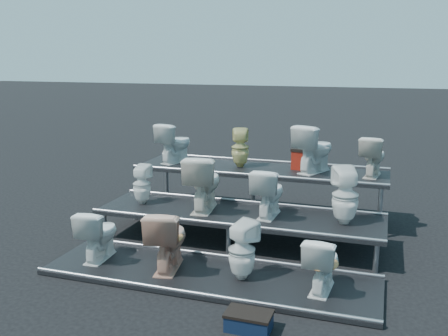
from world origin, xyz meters
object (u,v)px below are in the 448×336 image
(toilet_11, at_px, (373,156))
(step_stool, at_px, (249,322))
(red_crate, at_px, (307,160))
(toilet_9, at_px, (240,148))
(toilet_0, at_px, (99,234))
(toilet_3, at_px, (322,263))
(toilet_8, at_px, (175,143))
(toilet_1, at_px, (168,239))
(toilet_7, at_px, (345,196))
(toilet_4, at_px, (142,184))
(toilet_10, at_px, (314,148))
(toilet_2, at_px, (242,250))
(toilet_6, at_px, (269,192))
(toilet_5, at_px, (204,182))

(toilet_11, height_order, step_stool, toilet_11)
(red_crate, bearing_deg, toilet_9, -160.88)
(toilet_11, bearing_deg, step_stool, 82.50)
(toilet_0, xyz_separation_m, step_stool, (2.36, -1.01, -0.33))
(toilet_3, bearing_deg, toilet_8, -36.90)
(toilet_0, height_order, toilet_1, toilet_1)
(toilet_0, height_order, toilet_7, toilet_7)
(toilet_1, xyz_separation_m, toilet_9, (0.19, 2.60, 0.73))
(toilet_4, distance_m, toilet_10, 2.84)
(toilet_2, distance_m, toilet_9, 2.82)
(toilet_9, height_order, step_stool, toilet_9)
(toilet_6, xyz_separation_m, toilet_8, (-2.03, 1.30, 0.40))
(toilet_6, relative_size, red_crate, 1.66)
(toilet_4, distance_m, step_stool, 3.39)
(toilet_8, bearing_deg, red_crate, -158.87)
(toilet_3, bearing_deg, toilet_10, -74.91)
(toilet_2, distance_m, toilet_6, 1.36)
(toilet_3, xyz_separation_m, red_crate, (-0.64, 2.77, 0.62))
(toilet_5, bearing_deg, toilet_6, 173.64)
(toilet_8, relative_size, red_crate, 1.65)
(toilet_5, height_order, toilet_6, toilet_5)
(toilet_5, bearing_deg, toilet_11, -157.56)
(toilet_9, bearing_deg, toilet_10, 164.52)
(toilet_5, distance_m, toilet_6, 1.00)
(toilet_3, relative_size, red_crate, 1.56)
(toilet_7, bearing_deg, toilet_11, -123.03)
(toilet_6, bearing_deg, red_crate, -98.93)
(toilet_7, xyz_separation_m, toilet_10, (-0.62, 1.30, 0.39))
(toilet_1, bearing_deg, red_crate, -124.86)
(toilet_0, xyz_separation_m, toilet_2, (1.99, 0.00, 0.02))
(toilet_5, bearing_deg, toilet_9, -104.47)
(toilet_5, distance_m, toilet_8, 1.69)
(toilet_2, distance_m, toilet_4, 2.42)
(toilet_2, bearing_deg, red_crate, -72.10)
(toilet_4, bearing_deg, step_stool, 133.90)
(toilet_11, bearing_deg, toilet_6, 51.72)
(toilet_7, bearing_deg, toilet_0, 2.74)
(toilet_10, distance_m, toilet_11, 0.92)
(toilet_4, relative_size, step_stool, 1.36)
(toilet_1, xyz_separation_m, toilet_6, (1.00, 1.30, 0.36))
(toilet_7, distance_m, toilet_11, 1.37)
(toilet_5, height_order, toilet_7, toilet_5)
(toilet_2, distance_m, toilet_10, 2.77)
(step_stool, bearing_deg, toilet_1, 143.70)
(toilet_7, height_order, toilet_9, toilet_9)
(toilet_1, bearing_deg, toilet_5, -99.89)
(toilet_0, height_order, toilet_11, toilet_11)
(toilet_2, bearing_deg, toilet_11, -93.60)
(toilet_6, bearing_deg, toilet_11, -133.83)
(toilet_1, height_order, toilet_3, toilet_1)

